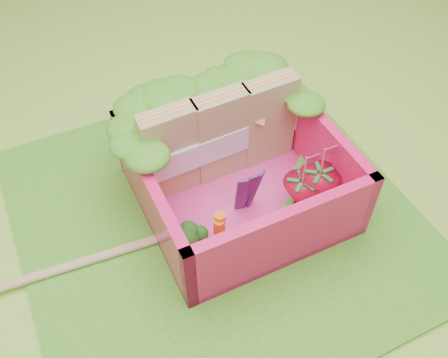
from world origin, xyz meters
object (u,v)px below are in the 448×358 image
object	(u,v)px
bento_box	(237,172)
strawberry_left	(300,194)
broccoli	(188,236)
strawberry_right	(317,187)
chopsticks	(65,268)
sandwich_stack	(221,136)

from	to	relation	value
bento_box	strawberry_left	xyz separation A→B (m)	(0.33, -0.29, -0.09)
broccoli	strawberry_left	world-z (taller)	strawberry_left
bento_box	strawberry_right	world-z (taller)	strawberry_right
chopsticks	sandwich_stack	bearing A→B (deg)	14.06
bento_box	sandwich_stack	distance (m)	0.28
strawberry_left	chopsticks	xyz separation A→B (m)	(-1.58, 0.24, -0.16)
strawberry_right	bento_box	bearing A→B (deg)	147.32
broccoli	strawberry_right	world-z (taller)	strawberry_right
bento_box	sandwich_stack	xyz separation A→B (m)	(0.00, 0.26, 0.11)
strawberry_left	strawberry_right	size ratio (longest dim) A/B	0.96
sandwich_stack	broccoli	xyz separation A→B (m)	(-0.50, -0.56, -0.16)
bento_box	strawberry_right	distance (m)	0.55
sandwich_stack	broccoli	size ratio (longest dim) A/B	4.00
strawberry_left	strawberry_right	world-z (taller)	strawberry_right
chopsticks	bento_box	bearing A→B (deg)	2.57
strawberry_left	chopsticks	bearing A→B (deg)	171.43
strawberry_left	strawberry_right	distance (m)	0.13
sandwich_stack	chopsticks	size ratio (longest dim) A/B	0.61
bento_box	strawberry_right	xyz separation A→B (m)	(0.46, -0.30, -0.08)
sandwich_stack	strawberry_right	xyz separation A→B (m)	(0.46, -0.55, -0.19)
bento_box	strawberry_right	size ratio (longest dim) A/B	2.54
bento_box	chopsticks	world-z (taller)	bento_box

